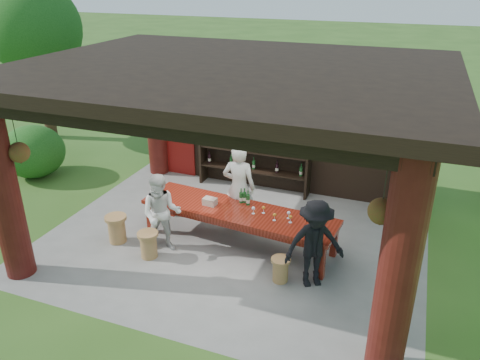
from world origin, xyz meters
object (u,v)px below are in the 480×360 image
(stool_far_left, at_px, (117,228))
(guest_woman, at_px, (162,214))
(tasting_table, at_px, (238,215))
(guest_man, at_px, (315,244))
(wine_shelf, at_px, (254,142))
(stool_near_right, at_px, (280,269))
(napkin_basket, at_px, (210,201))
(stool_near_left, at_px, (149,244))
(host, at_px, (239,188))

(stool_far_left, bearing_deg, guest_woman, 3.94)
(tasting_table, relative_size, guest_man, 2.47)
(wine_shelf, xyz_separation_m, stool_far_left, (-1.71, -3.34, -0.92))
(wine_shelf, relative_size, tasting_table, 0.70)
(tasting_table, relative_size, stool_near_right, 8.79)
(stool_near_right, height_order, napkin_basket, napkin_basket)
(wine_shelf, xyz_separation_m, stool_near_left, (-0.83, -3.59, -0.95))
(stool_near_right, bearing_deg, guest_woman, 176.08)
(guest_woman, distance_m, napkin_basket, 0.99)
(tasting_table, xyz_separation_m, guest_woman, (-1.27, -0.73, 0.15))
(tasting_table, bearing_deg, guest_woman, -150.09)
(tasting_table, distance_m, napkin_basket, 0.63)
(stool_near_left, height_order, stool_far_left, stool_far_left)
(stool_far_left, bearing_deg, guest_man, 0.24)
(host, height_order, guest_man, host)
(wine_shelf, xyz_separation_m, stool_near_right, (1.70, -3.43, -0.98))
(stool_near_left, bearing_deg, stool_far_left, 163.85)
(stool_far_left, relative_size, guest_woman, 0.36)
(stool_near_right, bearing_deg, wine_shelf, 116.38)
(stool_near_right, xyz_separation_m, host, (-1.34, 1.47, 0.69))
(tasting_table, bearing_deg, stool_near_left, -143.14)
(stool_near_right, xyz_separation_m, stool_far_left, (-3.41, 0.10, 0.06))
(stool_near_right, relative_size, guest_man, 0.28)
(stool_near_left, xyz_separation_m, host, (1.20, 1.63, 0.65))
(tasting_table, height_order, guest_man, guest_man)
(tasting_table, distance_m, guest_man, 1.85)
(napkin_basket, bearing_deg, stool_near_left, -127.48)
(stool_far_left, xyz_separation_m, guest_man, (3.95, 0.02, 0.50))
(stool_near_left, bearing_deg, host, 53.66)
(stool_near_left, relative_size, host, 0.28)
(stool_far_left, bearing_deg, napkin_basket, 25.41)
(tasting_table, relative_size, guest_woman, 2.52)
(guest_man, bearing_deg, host, 113.31)
(tasting_table, relative_size, stool_near_left, 7.60)
(stool_near_left, relative_size, napkin_basket, 2.00)
(guest_woman, bearing_deg, host, 29.02)
(wine_shelf, xyz_separation_m, host, (0.37, -1.96, -0.29))
(stool_far_left, distance_m, guest_man, 3.98)
(guest_man, distance_m, napkin_basket, 2.40)
(guest_woman, bearing_deg, stool_far_left, 162.10)
(stool_near_right, relative_size, host, 0.24)
(wine_shelf, height_order, stool_near_left, wine_shelf)
(stool_near_right, distance_m, guest_woman, 2.47)
(stool_near_right, bearing_deg, tasting_table, 141.61)
(wine_shelf, bearing_deg, guest_man, -55.97)
(guest_man, bearing_deg, napkin_basket, 130.24)
(wine_shelf, height_order, stool_far_left, wine_shelf)
(stool_near_right, distance_m, guest_man, 0.79)
(tasting_table, xyz_separation_m, host, (-0.21, 0.58, 0.29))
(stool_near_left, bearing_deg, tasting_table, 36.86)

